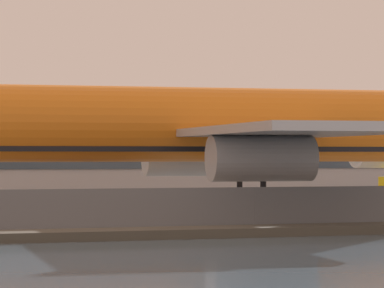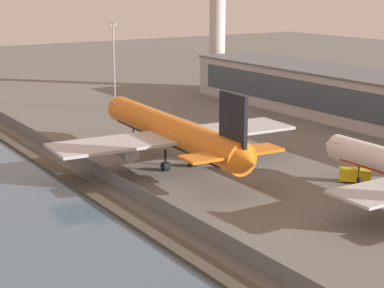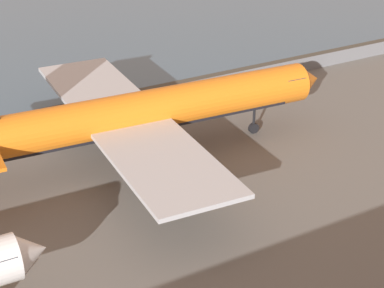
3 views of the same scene
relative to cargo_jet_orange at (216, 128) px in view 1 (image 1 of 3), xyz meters
name	(u,v)px [view 1 (image 1 of 3)]	position (x,y,z in m)	size (l,w,h in m)	color
ground_plane	(173,216)	(-2.99, 0.93, -6.29)	(500.00, 500.00, 0.00)	#66635E
shoreline_seawall	(285,230)	(-2.99, -19.57, -6.04)	(320.00, 3.00, 0.50)	#474238
perimeter_fence	(255,208)	(-2.99, -15.07, -5.06)	(280.00, 0.10, 2.47)	slate
cargo_jet_orange	(216,128)	(0.00, 0.00, 0.00)	(54.38, 46.45, 16.48)	orange
baggage_tug	(20,215)	(-15.75, -9.79, -5.49)	(3.22, 1.63, 1.80)	white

